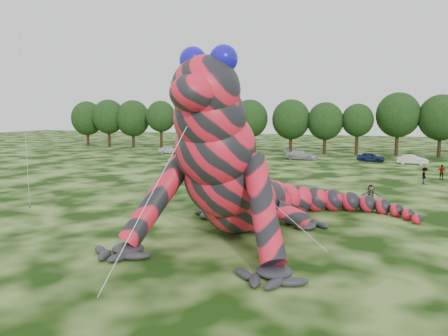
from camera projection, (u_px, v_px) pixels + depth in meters
ground at (271, 268)px, 20.69m from camera, size 240.00×240.00×0.00m
inflatable_gecko at (246, 145)px, 26.71m from camera, size 19.68×22.74×10.65m
tree_0 at (87, 124)px, 93.52m from camera, size 6.91×6.22×9.51m
tree_1 at (109, 123)px, 90.34m from camera, size 6.74×6.07×9.81m
tree_2 at (133, 124)px, 89.25m from camera, size 7.04×6.34×9.64m
tree_3 at (161, 125)px, 85.25m from camera, size 5.81×5.23×9.44m
tree_4 at (193, 126)px, 84.80m from camera, size 6.22×5.60×9.06m
tree_5 at (224, 124)px, 82.33m from camera, size 7.16×6.44×9.80m
tree_6 at (250, 126)px, 78.87m from camera, size 6.52×5.86×9.49m
tree_7 at (291, 126)px, 76.50m from camera, size 6.68×6.01×9.48m
tree_8 at (325, 128)px, 74.76m from camera, size 6.14×5.53×8.94m
tree_9 at (357, 129)px, 73.36m from camera, size 5.27×4.74×8.68m
tree_10 at (398, 124)px, 72.30m from camera, size 7.09×6.38×10.50m
tree_11 at (440, 126)px, 69.85m from camera, size 7.01×6.31×10.07m
car_0 at (169, 150)px, 76.44m from camera, size 4.03×1.74×1.35m
car_1 at (196, 151)px, 73.86m from camera, size 4.26×2.10×1.34m
car_2 at (237, 153)px, 71.67m from camera, size 4.78×2.83×1.25m
car_3 at (301, 155)px, 66.72m from camera, size 5.16×2.63×1.43m
car_4 at (371, 157)px, 64.41m from camera, size 4.16×2.20×1.35m
car_5 at (413, 160)px, 61.09m from camera, size 4.14×1.75×1.33m
spectator_3 at (442, 172)px, 47.24m from camera, size 1.03×0.56×1.66m
spectator_5 at (371, 196)px, 33.97m from camera, size 1.68×0.96×1.72m
spectator_4 at (175, 159)px, 59.66m from camera, size 1.03×0.82×1.85m
spectator_2 at (425, 176)px, 44.52m from camera, size 0.77×1.17×1.71m
spectator_1 at (265, 171)px, 47.45m from camera, size 1.09×1.14×1.86m
spectator_0 at (207, 172)px, 47.04m from camera, size 0.71×0.72×1.68m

